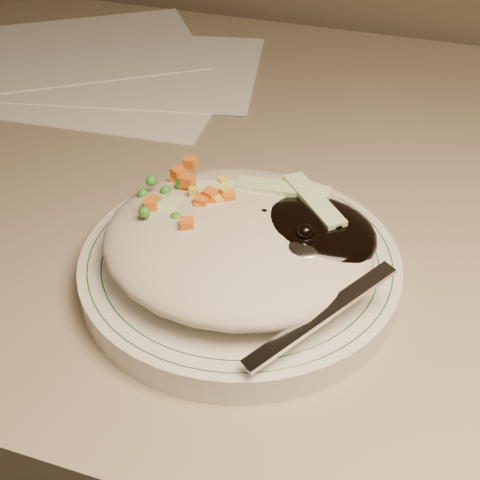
% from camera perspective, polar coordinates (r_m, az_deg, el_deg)
% --- Properties ---
extents(desk, '(1.40, 0.70, 0.74)m').
position_cam_1_polar(desk, '(0.74, 10.11, -7.93)').
color(desk, gray).
rests_on(desk, ground).
extents(plate, '(0.23, 0.23, 0.02)m').
position_cam_1_polar(plate, '(0.49, -0.00, -2.38)').
color(plate, silver).
rests_on(plate, desk).
extents(plate_rim, '(0.22, 0.22, 0.00)m').
position_cam_1_polar(plate_rim, '(0.48, -0.00, -1.49)').
color(plate_rim, '#144723').
rests_on(plate_rim, plate).
extents(meal, '(0.21, 0.19, 0.05)m').
position_cam_1_polar(meal, '(0.47, 0.46, 0.38)').
color(meal, '#B2AA90').
rests_on(meal, plate).
extents(papers, '(0.44, 0.36, 0.00)m').
position_cam_1_polar(papers, '(0.84, -11.85, 14.34)').
color(papers, white).
rests_on(papers, desk).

